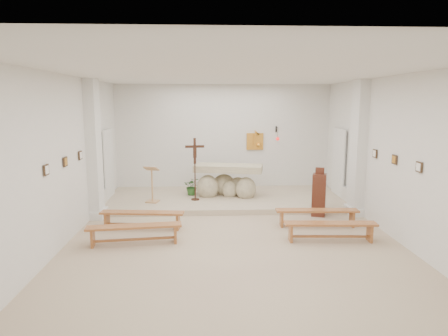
{
  "coord_description": "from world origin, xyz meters",
  "views": [
    {
      "loc": [
        -0.57,
        -8.08,
        2.94
      ],
      "look_at": [
        -0.12,
        1.6,
        1.33
      ],
      "focal_mm": 32.0,
      "sensor_mm": 36.0,
      "label": 1
    }
  ],
  "objects_px": {
    "bench_right_second": "(330,227)",
    "bench_right_front": "(317,214)",
    "bench_left_second": "(134,230)",
    "altar": "(227,183)",
    "bench_left_front": "(142,216)",
    "crucifix_stand": "(195,165)",
    "lectern": "(152,184)",
    "donation_pedestal": "(319,195)"
  },
  "relations": [
    {
      "from": "bench_right_second",
      "to": "crucifix_stand",
      "type": "bearing_deg",
      "value": 135.88
    },
    {
      "from": "crucifix_stand",
      "to": "bench_left_front",
      "type": "xyz_separation_m",
      "value": [
        -1.18,
        -2.13,
        -0.87
      ]
    },
    {
      "from": "lectern",
      "to": "donation_pedestal",
      "type": "distance_m",
      "value": 4.56
    },
    {
      "from": "bench_left_front",
      "to": "bench_right_front",
      "type": "bearing_deg",
      "value": 5.73
    },
    {
      "from": "bench_right_front",
      "to": "bench_left_second",
      "type": "height_order",
      "value": "same"
    },
    {
      "from": "lectern",
      "to": "altar",
      "type": "bearing_deg",
      "value": 32.14
    },
    {
      "from": "bench_right_second",
      "to": "bench_right_front",
      "type": "bearing_deg",
      "value": 92.98
    },
    {
      "from": "donation_pedestal",
      "to": "bench_right_front",
      "type": "bearing_deg",
      "value": -89.07
    },
    {
      "from": "donation_pedestal",
      "to": "bench_left_second",
      "type": "xyz_separation_m",
      "value": [
        -4.43,
        -1.94,
        -0.25
      ]
    },
    {
      "from": "crucifix_stand",
      "to": "lectern",
      "type": "bearing_deg",
      "value": -177.34
    },
    {
      "from": "crucifix_stand",
      "to": "bench_right_front",
      "type": "distance_m",
      "value": 3.74
    },
    {
      "from": "bench_right_second",
      "to": "lectern",
      "type": "bearing_deg",
      "value": 147.46
    },
    {
      "from": "bench_left_second",
      "to": "bench_right_second",
      "type": "bearing_deg",
      "value": -6.39
    },
    {
      "from": "altar",
      "to": "bench_right_front",
      "type": "bearing_deg",
      "value": -41.58
    },
    {
      "from": "bench_right_front",
      "to": "bench_left_second",
      "type": "distance_m",
      "value": 4.26
    },
    {
      "from": "lectern",
      "to": "bench_left_front",
      "type": "relative_size",
      "value": 0.54
    },
    {
      "from": "bench_left_second",
      "to": "altar",
      "type": "bearing_deg",
      "value": 53.24
    },
    {
      "from": "lectern",
      "to": "bench_right_second",
      "type": "xyz_separation_m",
      "value": [
        4.15,
        -2.96,
        -0.36
      ]
    },
    {
      "from": "bench_right_second",
      "to": "donation_pedestal",
      "type": "bearing_deg",
      "value": 84.31
    },
    {
      "from": "altar",
      "to": "crucifix_stand",
      "type": "xyz_separation_m",
      "value": [
        -0.95,
        -0.48,
        0.64
      ]
    },
    {
      "from": "donation_pedestal",
      "to": "bench_right_second",
      "type": "bearing_deg",
      "value": -79.61
    },
    {
      "from": "lectern",
      "to": "bench_right_second",
      "type": "distance_m",
      "value": 5.11
    },
    {
      "from": "bench_left_second",
      "to": "bench_right_front",
      "type": "bearing_deg",
      "value": 7.71
    },
    {
      "from": "altar",
      "to": "bench_left_second",
      "type": "relative_size",
      "value": 1.07
    },
    {
      "from": "altar",
      "to": "crucifix_stand",
      "type": "relative_size",
      "value": 1.18
    },
    {
      "from": "crucifix_stand",
      "to": "donation_pedestal",
      "type": "xyz_separation_m",
      "value": [
        3.24,
        -1.23,
        -0.62
      ]
    },
    {
      "from": "lectern",
      "to": "bench_left_second",
      "type": "bearing_deg",
      "value": -75.16
    },
    {
      "from": "bench_right_front",
      "to": "bench_right_second",
      "type": "bearing_deg",
      "value": -87.49
    },
    {
      "from": "crucifix_stand",
      "to": "bench_right_second",
      "type": "distance_m",
      "value": 4.42
    },
    {
      "from": "altar",
      "to": "lectern",
      "type": "xyz_separation_m",
      "value": [
        -2.16,
        -0.69,
        0.13
      ]
    },
    {
      "from": "lectern",
      "to": "bench_right_second",
      "type": "bearing_deg",
      "value": -21.04
    },
    {
      "from": "crucifix_stand",
      "to": "donation_pedestal",
      "type": "relative_size",
      "value": 1.4
    },
    {
      "from": "bench_right_front",
      "to": "bench_left_second",
      "type": "bearing_deg",
      "value": -163.38
    },
    {
      "from": "crucifix_stand",
      "to": "bench_right_front",
      "type": "relative_size",
      "value": 0.91
    },
    {
      "from": "bench_left_front",
      "to": "lectern",
      "type": "bearing_deg",
      "value": 96.29
    },
    {
      "from": "lectern",
      "to": "bench_left_second",
      "type": "relative_size",
      "value": 0.54
    },
    {
      "from": "lectern",
      "to": "crucifix_stand",
      "type": "relative_size",
      "value": 0.59
    },
    {
      "from": "altar",
      "to": "donation_pedestal",
      "type": "xyz_separation_m",
      "value": [
        2.29,
        -1.71,
        0.02
      ]
    },
    {
      "from": "bench_left_front",
      "to": "bench_right_second",
      "type": "relative_size",
      "value": 1.0
    },
    {
      "from": "lectern",
      "to": "donation_pedestal",
      "type": "xyz_separation_m",
      "value": [
        4.44,
        -1.02,
        -0.11
      ]
    },
    {
      "from": "crucifix_stand",
      "to": "bench_left_second",
      "type": "bearing_deg",
      "value": -117.73
    },
    {
      "from": "altar",
      "to": "donation_pedestal",
      "type": "bearing_deg",
      "value": -25.63
    }
  ]
}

